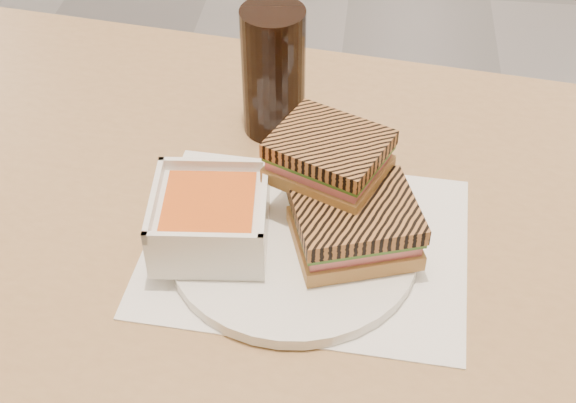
# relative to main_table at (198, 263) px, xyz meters

# --- Properties ---
(main_table) EXTENTS (1.28, 0.85, 0.75)m
(main_table) POSITION_rel_main_table_xyz_m (0.00, 0.00, 0.00)
(main_table) COLOR #A27D51
(main_table) RESTS_ON ground
(tray_liner) EXTENTS (0.36, 0.29, 0.00)m
(tray_liner) POSITION_rel_main_table_xyz_m (0.14, -0.06, 0.11)
(tray_liner) COLOR white
(tray_liner) RESTS_ON main_table
(plate) EXTENTS (0.27, 0.27, 0.01)m
(plate) POSITION_rel_main_table_xyz_m (0.13, -0.07, 0.12)
(plate) COLOR white
(plate) RESTS_ON tray_liner
(soup_bowl) EXTENTS (0.13, 0.13, 0.06)m
(soup_bowl) POSITION_rel_main_table_xyz_m (0.04, -0.08, 0.16)
(soup_bowl) COLOR white
(soup_bowl) RESTS_ON plate
(panini_lower) EXTENTS (0.15, 0.14, 0.06)m
(panini_lower) POSITION_rel_main_table_xyz_m (0.19, -0.07, 0.16)
(panini_lower) COLOR #AA7D3F
(panini_lower) RESTS_ON plate
(panini_upper) EXTENTS (0.14, 0.13, 0.05)m
(panini_upper) POSITION_rel_main_table_xyz_m (0.16, -0.02, 0.21)
(panini_upper) COLOR #AA7D3F
(panini_upper) RESTS_ON panini_lower
(cola_glass) EXTENTS (0.08, 0.08, 0.17)m
(cola_glass) POSITION_rel_main_table_xyz_m (0.08, 0.14, 0.20)
(cola_glass) COLOR black
(cola_glass) RESTS_ON main_table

